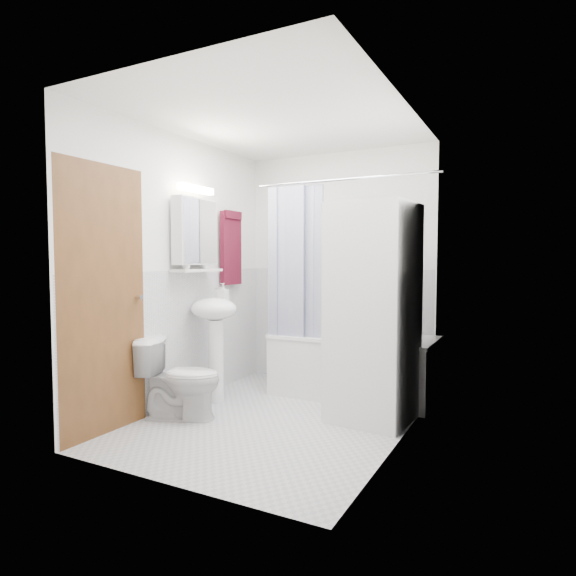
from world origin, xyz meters
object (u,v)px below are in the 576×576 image
at_px(bathtub, 353,363).
at_px(washer_dryer, 373,312).
at_px(toilet, 180,379).
at_px(sink, 215,325).

xyz_separation_m(bathtub, washer_dryer, (0.36, -0.56, 0.55)).
relative_size(bathtub, washer_dryer, 0.87).
height_order(bathtub, toilet, toilet).
bearing_deg(sink, bathtub, 35.06).
relative_size(bathtub, toilet, 2.29).
height_order(bathtub, washer_dryer, washer_dryer).
bearing_deg(bathtub, washer_dryer, -57.08).
xyz_separation_m(bathtub, toilet, (-1.03, -1.27, 0.01)).
xyz_separation_m(sink, washer_dryer, (1.43, 0.18, 0.17)).
xyz_separation_m(washer_dryer, toilet, (-1.40, -0.70, -0.55)).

